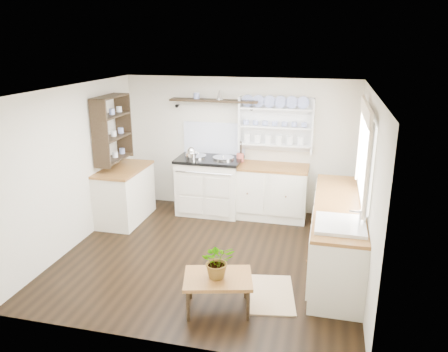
{
  "coord_description": "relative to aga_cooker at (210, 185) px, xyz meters",
  "views": [
    {
      "loc": [
        1.49,
        -5.32,
        2.9
      ],
      "look_at": [
        0.14,
        0.25,
        1.1
      ],
      "focal_mm": 35.0,
      "sensor_mm": 36.0,
      "label": 1
    }
  ],
  "objects": [
    {
      "name": "center_table",
      "position": [
        0.86,
        -2.78,
        -0.14
      ],
      "size": [
        0.85,
        0.7,
        0.4
      ],
      "rotation": [
        0.0,
        0.0,
        0.25
      ],
      "color": "brown",
      "rests_on": "floor"
    },
    {
      "name": "utensil_crock",
      "position": [
        0.51,
        0.11,
        0.49
      ],
      "size": [
        0.12,
        0.12,
        0.15
      ],
      "primitive_type": "cylinder",
      "color": "#9E443A",
      "rests_on": "back_cabinets"
    },
    {
      "name": "aga_cooker",
      "position": [
        0.0,
        0.0,
        0.0
      ],
      "size": [
        1.1,
        0.76,
        1.01
      ],
      "color": "silver",
      "rests_on": "floor"
    },
    {
      "name": "potted_plant",
      "position": [
        0.86,
        -2.78,
        0.11
      ],
      "size": [
        0.45,
        0.43,
        0.4
      ],
      "primitive_type": "imported",
      "rotation": [
        0.0,
        0.0,
        0.39
      ],
      "color": "#3F7233",
      "rests_on": "center_table"
    },
    {
      "name": "kettle",
      "position": [
        -0.28,
        -0.12,
        0.55
      ],
      "size": [
        0.2,
        0.2,
        0.24
      ],
      "primitive_type": null,
      "color": "silver",
      "rests_on": "aga_cooker"
    },
    {
      "name": "wall_right",
      "position": [
        2.43,
        -1.57,
        0.65
      ],
      "size": [
        0.02,
        3.8,
        2.3
      ],
      "primitive_type": "cube",
      "color": "beige",
      "rests_on": "ground"
    },
    {
      "name": "right_cabinets",
      "position": [
        2.13,
        -1.47,
        -0.04
      ],
      "size": [
        0.62,
        2.43,
        0.9
      ],
      "color": "silver",
      "rests_on": "floor"
    },
    {
      "name": "left_shelving",
      "position": [
        -1.41,
        -0.67,
        1.05
      ],
      "size": [
        0.28,
        0.8,
        1.05
      ],
      "primitive_type": "cube",
      "color": "black",
      "rests_on": "wall_left"
    },
    {
      "name": "plate_rack",
      "position": [
        1.08,
        0.29,
        1.06
      ],
      "size": [
        1.2,
        0.22,
        0.9
      ],
      "color": "white",
      "rests_on": "wall_back"
    },
    {
      "name": "floor_rug",
      "position": [
        1.39,
        -2.36,
        -0.49
      ],
      "size": [
        0.69,
        0.93,
        0.02
      ],
      "primitive_type": "cube",
      "rotation": [
        0.0,
        0.0,
        0.17
      ],
      "color": "#997E59",
      "rests_on": "floor"
    },
    {
      "name": "high_shelf",
      "position": [
        0.03,
        0.21,
        1.41
      ],
      "size": [
        1.5,
        0.29,
        0.16
      ],
      "color": "black",
      "rests_on": "wall_back"
    },
    {
      "name": "belfast_sink",
      "position": [
        2.13,
        -2.22,
        0.3
      ],
      "size": [
        0.55,
        0.6,
        0.45
      ],
      "color": "white",
      "rests_on": "right_cabinets"
    },
    {
      "name": "wall_back",
      "position": [
        0.43,
        0.33,
        0.65
      ],
      "size": [
        4.0,
        0.02,
        2.3
      ],
      "primitive_type": "cube",
      "color": "beige",
      "rests_on": "ground"
    },
    {
      "name": "window",
      "position": [
        2.38,
        -1.42,
        1.07
      ],
      "size": [
        0.08,
        1.55,
        1.22
      ],
      "color": "white",
      "rests_on": "wall_right"
    },
    {
      "name": "back_cabinets",
      "position": [
        1.03,
        0.03,
        -0.04
      ],
      "size": [
        1.27,
        0.63,
        0.9
      ],
      "color": "silver",
      "rests_on": "floor"
    },
    {
      "name": "ceiling",
      "position": [
        0.43,
        -1.57,
        1.8
      ],
      "size": [
        4.0,
        3.8,
        0.01
      ],
      "primitive_type": "cube",
      "color": "white",
      "rests_on": "wall_back"
    },
    {
      "name": "floor",
      "position": [
        0.43,
        -1.57,
        -0.5
      ],
      "size": [
        4.0,
        3.8,
        0.01
      ],
      "primitive_type": "cube",
      "color": "black",
      "rests_on": "ground"
    },
    {
      "name": "left_cabinets",
      "position": [
        -1.27,
        -0.67,
        -0.04
      ],
      "size": [
        0.62,
        1.13,
        0.9
      ],
      "color": "silver",
      "rests_on": "floor"
    },
    {
      "name": "wall_left",
      "position": [
        -1.57,
        -1.57,
        0.65
      ],
      "size": [
        0.02,
        3.8,
        2.3
      ],
      "primitive_type": "cube",
      "color": "beige",
      "rests_on": "ground"
    }
  ]
}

